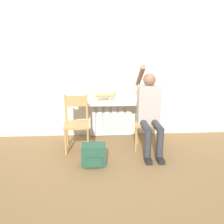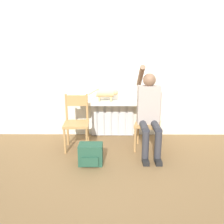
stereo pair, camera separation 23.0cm
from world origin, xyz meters
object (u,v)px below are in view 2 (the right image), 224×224
object	(u,v)px
chair_right	(148,122)
backpack	(91,154)
person	(149,110)
cat	(107,93)
chair_left	(77,122)

from	to	relation	value
chair_right	backpack	size ratio (longest dim) A/B	2.66
chair_right	person	world-z (taller)	person
person	backpack	world-z (taller)	person
chair_right	backpack	bearing A→B (deg)	-133.66
backpack	cat	bearing A→B (deg)	78.92
person	chair_left	bearing A→B (deg)	174.13
chair_left	cat	distance (m)	0.76
chair_right	person	bearing A→B (deg)	-80.71
chair_left	person	size ratio (longest dim) A/B	0.65
person	chair_right	bearing A→B (deg)	85.47
chair_right	cat	size ratio (longest dim) A/B	1.64
chair_left	chair_right	distance (m)	1.16
chair_left	cat	xyz separation A→B (m)	(0.48, 0.45, 0.39)
person	cat	world-z (taller)	person
chair_right	person	size ratio (longest dim) A/B	0.65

